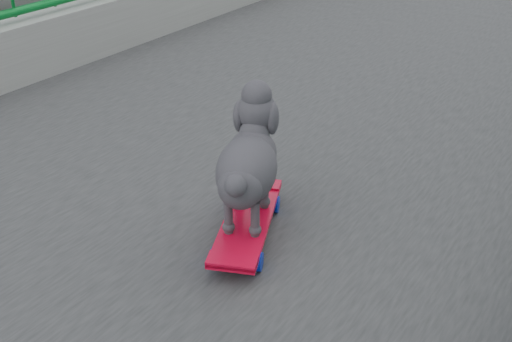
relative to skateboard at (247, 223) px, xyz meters
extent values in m
cube|color=slate|center=(-0.40, 5.01, -3.80)|extent=(1.20, 1.20, 6.50)
cube|color=red|center=(0.00, 0.00, 0.01)|extent=(0.34, 0.52, 0.02)
cube|color=#99999E|center=(0.06, -0.15, -0.01)|extent=(0.09, 0.07, 0.02)
cylinder|color=#0824B7|center=(0.01, -0.17, -0.02)|extent=(0.05, 0.06, 0.06)
sphere|color=yellow|center=(0.01, -0.17, -0.02)|extent=(0.03, 0.03, 0.03)
cylinder|color=#0824B7|center=(0.12, -0.12, -0.02)|extent=(0.05, 0.06, 0.06)
sphere|color=yellow|center=(0.12, -0.12, -0.02)|extent=(0.03, 0.03, 0.03)
cube|color=#99999E|center=(-0.06, 0.15, -0.01)|extent=(0.09, 0.07, 0.02)
cylinder|color=#0824B7|center=(-0.12, 0.12, -0.02)|extent=(0.05, 0.06, 0.06)
sphere|color=yellow|center=(-0.12, 0.12, -0.02)|extent=(0.03, 0.03, 0.03)
cylinder|color=#0824B7|center=(-0.01, 0.17, -0.02)|extent=(0.05, 0.06, 0.06)
sphere|color=yellow|center=(-0.01, 0.17, -0.02)|extent=(0.03, 0.03, 0.03)
ellipsoid|color=#322F35|center=(0.00, 0.00, 0.20)|extent=(0.28, 0.34, 0.19)
sphere|color=#322F35|center=(-0.06, 0.15, 0.32)|extent=(0.13, 0.13, 0.13)
sphere|color=black|center=(-0.10, 0.23, 0.31)|extent=(0.02, 0.02, 0.02)
sphere|color=#322F35|center=(0.06, -0.14, 0.23)|extent=(0.06, 0.06, 0.06)
cylinder|color=#322F35|center=(-0.07, 0.06, 0.08)|extent=(0.03, 0.03, 0.12)
cylinder|color=#322F35|center=(0.01, 0.09, 0.08)|extent=(0.03, 0.03, 0.12)
cylinder|color=#322F35|center=(-0.01, -0.09, 0.08)|extent=(0.03, 0.03, 0.12)
cylinder|color=#322F35|center=(0.07, -0.06, 0.08)|extent=(0.03, 0.03, 0.12)
camera|label=1|loc=(0.92, -1.29, 1.10)|focal=42.00mm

